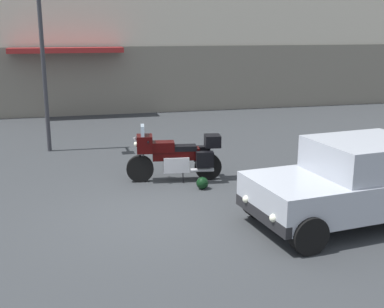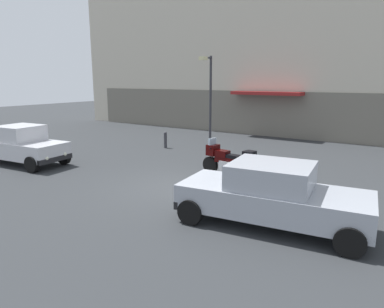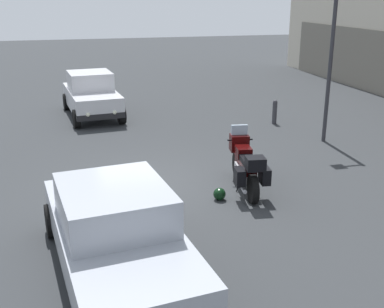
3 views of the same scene
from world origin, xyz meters
TOP-DOWN VIEW (x-y plane):
  - ground_plane at (0.00, 0.00)m, footprint 80.00×80.00m
  - motorcycle at (0.82, 2.08)m, footprint 2.26×0.89m
  - helmet at (1.26, 1.32)m, footprint 0.28×0.28m
  - car_hatchback_near at (-7.31, -0.93)m, footprint 3.99×2.13m
  - car_sedan_far at (3.72, -1.21)m, footprint 4.71×2.39m
  - streetlamp_curbside at (-2.21, 5.70)m, footprint 0.28×0.94m
  - bollard_curbside at (-4.54, 5.21)m, footprint 0.16×0.16m

SIDE VIEW (x-z plane):
  - ground_plane at x=0.00m, z-range 0.00..0.00m
  - helmet at x=1.26m, z-range 0.00..0.28m
  - bollard_curbside at x=-4.54m, z-range 0.03..0.89m
  - motorcycle at x=0.82m, z-range -0.06..1.30m
  - car_sedan_far at x=3.72m, z-range 0.00..1.56m
  - car_hatchback_near at x=-7.31m, z-range -0.01..1.63m
  - streetlamp_curbside at x=-2.21m, z-range 0.51..5.13m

